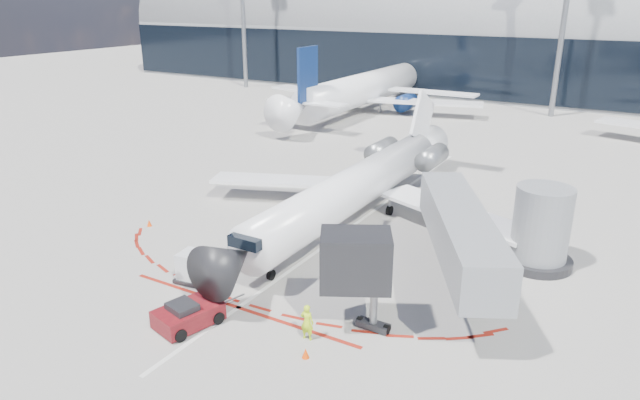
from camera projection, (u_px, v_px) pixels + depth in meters
The scene contains 14 objects.
ground at pixel (345, 231), 38.22m from camera, with size 260.00×260.00×0.00m, color gray.
apron_centerline at pixel (358, 222), 39.84m from camera, with size 0.25×40.00×0.01m, color silver.
apron_stop_bar at pixel (238, 307), 28.89m from camera, with size 14.00×0.25×0.01m, color maroon.
terminal_building at pixel (544, 40), 88.06m from camera, with size 150.00×24.15×24.00m.
jet_bridge at pixel (482, 235), 30.09m from camera, with size 10.03×15.20×4.90m.
light_mast_west at pixel (243, 11), 94.41m from camera, with size 0.70×0.70×25.00m, color gray.
light_mast_centre at pixel (564, 16), 70.56m from camera, with size 0.70×0.70×25.00m, color gray.
regional_jet at pixel (361, 183), 39.87m from camera, with size 24.74×30.51×7.64m.
pushback_tug at pixel (188, 315), 27.20m from camera, with size 2.68×4.96×1.26m.
ramp_worker at pixel (307, 322), 25.97m from camera, with size 0.65×0.42×1.77m, color #D1FF1A.
uld_container at pixel (194, 267), 31.28m from camera, with size 2.03×1.79×1.72m.
safety_cone_left at pixel (149, 223), 39.03m from camera, with size 0.33×0.33×0.46m, color #FB4405.
safety_cone_right at pixel (306, 353), 24.81m from camera, with size 0.33×0.33×0.46m, color #FB4405.
bg_airliner_0 at pixel (369, 65), 77.21m from camera, with size 37.12×39.31×12.01m, color white, non-canonical shape.
Camera 1 is at (16.42, -31.25, 14.90)m, focal length 32.00 mm.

